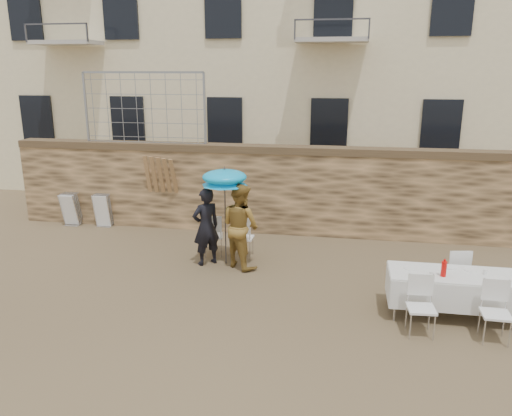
% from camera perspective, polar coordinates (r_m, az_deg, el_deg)
% --- Properties ---
extents(ground, '(80.00, 80.00, 0.00)m').
position_cam_1_polar(ground, '(8.55, -5.36, -12.91)').
color(ground, brown).
rests_on(ground, ground).
extents(stone_wall, '(13.00, 0.50, 2.20)m').
position_cam_1_polar(stone_wall, '(12.76, 0.43, 2.11)').
color(stone_wall, olive).
rests_on(stone_wall, ground).
extents(chain_link_fence, '(3.20, 0.06, 1.80)m').
position_cam_1_polar(chain_link_fence, '(13.28, -12.67, 11.01)').
color(chain_link_fence, gray).
rests_on(chain_link_fence, stone_wall).
extents(man_suit, '(0.73, 0.71, 1.68)m').
position_cam_1_polar(man_suit, '(10.66, -5.73, -2.15)').
color(man_suit, black).
rests_on(man_suit, ground).
extents(woman_dress, '(1.12, 1.07, 1.81)m').
position_cam_1_polar(woman_dress, '(10.47, -1.78, -2.03)').
color(woman_dress, gold).
rests_on(woman_dress, ground).
extents(umbrella, '(0.97, 0.97, 1.96)m').
position_cam_1_polar(umbrella, '(10.39, -3.61, 3.20)').
color(umbrella, '#3F3F44').
rests_on(umbrella, ground).
extents(couple_chair_left, '(0.58, 0.58, 0.96)m').
position_cam_1_polar(couple_chair_left, '(11.27, -4.93, -3.06)').
color(couple_chair_left, white).
rests_on(couple_chair_left, ground).
extents(couple_chair_right, '(0.49, 0.49, 0.96)m').
position_cam_1_polar(couple_chair_right, '(11.12, -1.44, -3.27)').
color(couple_chair_right, white).
rests_on(couple_chair_right, ground).
extents(banquet_table, '(2.10, 0.85, 0.78)m').
position_cam_1_polar(banquet_table, '(9.05, 21.65, -7.23)').
color(banquet_table, silver).
rests_on(banquet_table, ground).
extents(soda_bottle, '(0.09, 0.09, 0.26)m').
position_cam_1_polar(soda_bottle, '(8.81, 20.67, -6.53)').
color(soda_bottle, red).
rests_on(soda_bottle, banquet_table).
extents(table_chair_front_left, '(0.51, 0.51, 0.96)m').
position_cam_1_polar(table_chair_front_left, '(8.37, 18.38, -10.69)').
color(table_chair_front_left, white).
rests_on(table_chair_front_left, ground).
extents(table_chair_front_right, '(0.49, 0.49, 0.96)m').
position_cam_1_polar(table_chair_front_right, '(8.61, 25.75, -10.73)').
color(table_chair_front_right, white).
rests_on(table_chair_front_right, ground).
extents(table_chair_back, '(0.56, 0.56, 0.96)m').
position_cam_1_polar(table_chair_back, '(9.91, 21.77, -6.84)').
color(table_chair_back, white).
rests_on(table_chair_back, ground).
extents(chair_stack_left, '(0.46, 0.40, 0.92)m').
position_cam_1_polar(chair_stack_left, '(14.36, -20.14, 0.03)').
color(chair_stack_left, white).
rests_on(chair_stack_left, ground).
extents(chair_stack_right, '(0.46, 0.32, 0.92)m').
position_cam_1_polar(chair_stack_right, '(13.93, -16.93, -0.14)').
color(chair_stack_right, white).
rests_on(chair_stack_right, ground).
extents(wood_planks, '(0.70, 0.20, 2.00)m').
position_cam_1_polar(wood_planks, '(13.22, -10.77, 1.86)').
color(wood_planks, '#A37749').
rests_on(wood_planks, ground).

